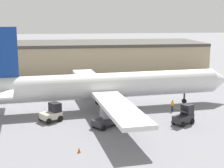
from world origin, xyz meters
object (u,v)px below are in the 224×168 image
airplane (105,86)px  belt_loader_truck (184,115)px  ground_crew_worker (172,105)px  baggage_tug (108,118)px  safety_cone_near (79,150)px  pushback_tug (52,113)px

airplane → belt_loader_truck: airplane is taller
ground_crew_worker → baggage_tug: size_ratio=0.45×
airplane → belt_loader_truck: (9.13, -8.49, -2.27)m
airplane → safety_cone_near: (-4.51, -16.02, -3.10)m
airplane → belt_loader_truck: size_ratio=12.61×
belt_loader_truck → pushback_tug: 17.02m
baggage_tug → safety_cone_near: bearing=-155.4°
airplane → baggage_tug: size_ratio=10.45×
airplane → safety_cone_near: bearing=-112.0°
belt_loader_truck → pushback_tug: (-16.67, 3.45, -0.04)m
baggage_tug → belt_loader_truck: belt_loader_truck is taller
ground_crew_worker → pushback_tug: (-16.92, -2.30, 0.17)m
baggage_tug → safety_cone_near: 8.86m
ground_crew_worker → baggage_tug: bearing=13.4°
belt_loader_truck → pushback_tug: belt_loader_truck is taller
baggage_tug → belt_loader_truck: size_ratio=1.21×
baggage_tug → belt_loader_truck: bearing=-41.7°
ground_crew_worker → belt_loader_truck: belt_loader_truck is taller
baggage_tug → belt_loader_truck: 9.77m
baggage_tug → ground_crew_worker: bearing=-11.2°
ground_crew_worker → belt_loader_truck: 5.76m
pushback_tug → baggage_tug: bearing=-57.7°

